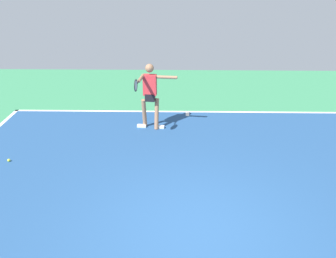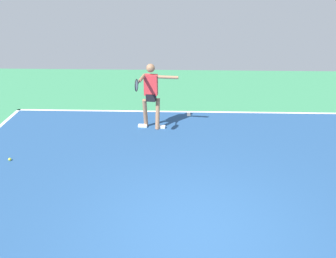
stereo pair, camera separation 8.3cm
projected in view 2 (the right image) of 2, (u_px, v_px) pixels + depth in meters
ground_plane at (195, 233)px, 5.90m from camera, size 20.79×20.79×0.00m
court_surface at (195, 233)px, 5.89m from camera, size 10.42×11.06×0.00m
court_line_baseline_near at (189, 112)px, 10.91m from camera, size 10.42×0.10×0.01m
court_line_centre_mark at (189, 114)px, 10.72m from camera, size 0.10×0.30×0.01m
tennis_player at (151, 92)px, 9.39m from camera, size 1.08×1.17×1.75m
tennis_ball_near_player at (10, 159)px, 8.11m from camera, size 0.07×0.07×0.07m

